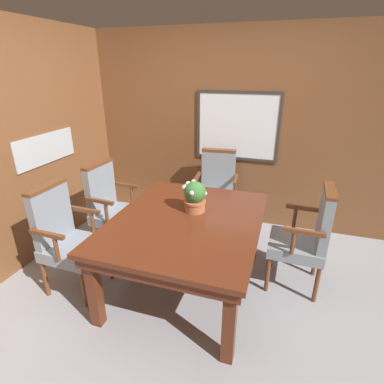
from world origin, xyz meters
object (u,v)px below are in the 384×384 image
chair_head_far (216,188)px  potted_plant (194,196)px  dining_table (187,227)px  chair_right_far (307,235)px  chair_left_near (66,236)px  chair_left_far (111,205)px

chair_head_far → potted_plant: size_ratio=3.49×
dining_table → potted_plant: (0.01, 0.18, 0.24)m
dining_table → chair_head_far: chair_head_far is taller
dining_table → chair_head_far: (-0.02, 1.21, -0.08)m
potted_plant → chair_right_far: bearing=8.9°
chair_left_near → dining_table: bearing=-70.1°
dining_table → chair_left_far: 1.08m
chair_head_far → chair_left_near: 1.88m
chair_right_far → chair_left_near: (-2.11, -0.69, 0.00)m
potted_plant → chair_left_near: bearing=-153.6°
potted_plant → chair_left_far: bearing=170.4°
chair_left_near → chair_right_far: bearing=-70.4°
dining_table → chair_left_far: chair_left_far is taller
chair_right_far → potted_plant: (-1.04, -0.16, 0.32)m
chair_head_far → chair_right_far: size_ratio=1.00×
chair_left_near → chair_head_far: bearing=-32.3°
chair_right_far → dining_table: bearing=-70.8°
dining_table → chair_head_far: 1.21m
chair_left_far → dining_table: bearing=-105.1°
chair_right_far → chair_left_near: same height
chair_right_far → chair_head_far: bearing=-127.8°
dining_table → chair_left_near: bearing=-161.5°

